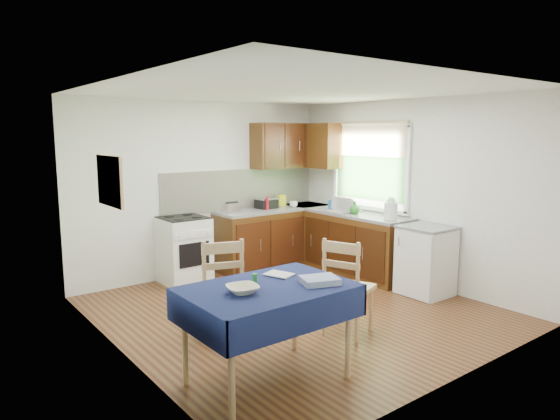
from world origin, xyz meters
TOP-DOWN VIEW (x-y plane):
  - floor at (0.00, 0.00)m, footprint 4.20×4.20m
  - ceiling at (0.00, 0.00)m, footprint 4.00×4.20m
  - wall_back at (0.00, 2.10)m, footprint 4.00×0.02m
  - wall_front at (0.00, -2.10)m, footprint 4.00×0.02m
  - wall_left at (-2.00, 0.00)m, footprint 0.02×4.20m
  - wall_right at (2.00, 0.00)m, footprint 0.02×4.20m
  - base_cabinets at (1.36, 1.26)m, footprint 1.90×2.30m
  - worktop_back at (1.05, 1.80)m, footprint 1.90×0.60m
  - worktop_right at (1.70, 0.65)m, footprint 0.60×1.70m
  - worktop_corner at (1.70, 1.80)m, footprint 0.60×0.60m
  - splashback at (0.65, 2.08)m, footprint 2.70×0.02m
  - upper_cabinets at (1.52, 1.80)m, footprint 1.20×0.85m
  - stove at (-0.50, 1.80)m, footprint 0.60×0.61m
  - window at (1.97, 0.70)m, footprint 0.04×1.48m
  - fridge at (1.70, -0.55)m, footprint 0.58×0.60m
  - corkboard at (-1.97, 0.30)m, footprint 0.04×0.62m
  - dining_table at (-1.24, -1.17)m, footprint 1.34×0.91m
  - chair_far at (-1.08, -0.15)m, footprint 0.58×0.58m
  - chair_near at (-0.03, -0.86)m, footprint 0.57×0.57m
  - toaster at (0.22, 1.70)m, footprint 0.23×0.14m
  - sandwich_press at (0.94, 1.85)m, footprint 0.29×0.25m
  - sauce_bottle at (0.85, 1.71)m, footprint 0.05×0.05m
  - yellow_packet at (1.28, 1.93)m, footprint 0.15×0.13m
  - dish_rack at (1.64, 0.87)m, footprint 0.47×0.36m
  - kettle at (1.68, 0.03)m, footprint 0.18×0.18m
  - cup at (1.32, 1.66)m, footprint 0.13×0.13m
  - soap_bottle_a at (1.68, 1.11)m, footprint 0.15×0.15m
  - soap_bottle_b at (1.68, 1.16)m, footprint 0.11×0.10m
  - soap_bottle_c at (1.61, 0.62)m, footprint 0.19×0.19m
  - plate_bowl at (-1.49, -1.19)m, footprint 0.29×0.29m
  - book at (-1.06, -1.01)m, footprint 0.24×0.28m
  - spice_jar at (-1.28, -1.04)m, footprint 0.04×0.04m
  - tea_towel at (-0.85, -1.36)m, footprint 0.36×0.32m

SIDE VIEW (x-z plane):
  - floor at x=0.00m, z-range 0.00..0.00m
  - base_cabinets at x=1.36m, z-range 0.00..0.86m
  - fridge at x=1.70m, z-range 0.00..0.88m
  - stove at x=-0.50m, z-range 0.00..0.92m
  - chair_near at x=-0.03m, z-range 0.03..1.04m
  - chair_far at x=-1.08m, z-range 0.03..1.06m
  - dining_table at x=-1.24m, z-range 0.30..1.12m
  - book at x=-1.06m, z-range 0.81..0.83m
  - tea_towel at x=-0.85m, z-range 0.81..0.87m
  - plate_bowl at x=-1.49m, z-range 0.81..0.87m
  - spice_jar at x=-1.28m, z-range 0.81..0.90m
  - worktop_back at x=1.05m, z-range 0.86..0.90m
  - worktop_right at x=1.70m, z-range 0.86..0.90m
  - worktop_corner at x=1.70m, z-range 0.86..0.90m
  - dish_rack at x=1.64m, z-range 0.81..1.04m
  - cup at x=1.32m, z-range 0.90..1.00m
  - toaster at x=0.22m, z-range 0.89..1.07m
  - sandwich_press at x=0.94m, z-range 0.90..1.07m
  - yellow_packet at x=1.28m, z-range 0.90..1.07m
  - soap_bottle_c at x=1.61m, z-range 0.90..1.08m
  - sauce_bottle at x=0.85m, z-range 0.90..1.10m
  - soap_bottle_b at x=1.68m, z-range 0.90..1.11m
  - kettle at x=1.68m, z-range 0.88..1.18m
  - soap_bottle_a at x=1.68m, z-range 0.90..1.18m
  - splashback at x=0.65m, z-range 0.90..1.50m
  - wall_back at x=0.00m, z-range 0.00..2.50m
  - wall_front at x=0.00m, z-range 0.00..2.50m
  - wall_left at x=-2.00m, z-range 0.00..2.50m
  - wall_right at x=2.00m, z-range 0.00..2.50m
  - corkboard at x=-1.97m, z-range 1.36..1.83m
  - window at x=1.97m, z-range 1.02..2.28m
  - upper_cabinets at x=1.52m, z-range 1.50..2.20m
  - ceiling at x=0.00m, z-range 2.49..2.51m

